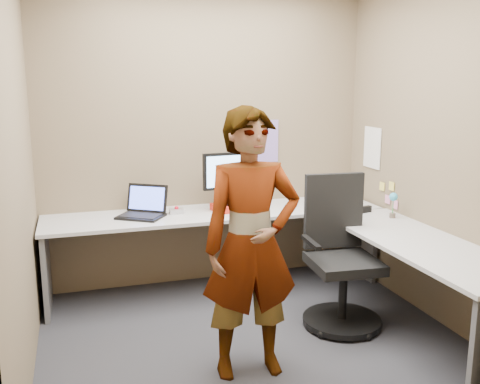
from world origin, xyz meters
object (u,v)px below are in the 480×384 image
object	(u,v)px
desk	(287,241)
office_chair	(340,266)
monitor	(229,174)
person	(251,244)

from	to	relation	value
desk	office_chair	xyz separation A→B (m)	(0.30, -0.34, -0.12)
monitor	person	bearing A→B (deg)	-107.06
desk	monitor	world-z (taller)	monitor
monitor	person	world-z (taller)	person
desk	monitor	xyz separation A→B (m)	(-0.31, 0.60, 0.47)
monitor	office_chair	xyz separation A→B (m)	(0.61, -0.94, -0.60)
monitor	office_chair	world-z (taller)	monitor
office_chair	monitor	bearing A→B (deg)	127.90
desk	person	size ratio (longest dim) A/B	1.74
monitor	person	xyz separation A→B (m)	(-0.27, -1.41, -0.20)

